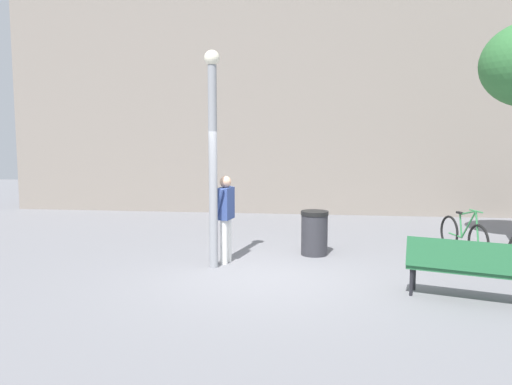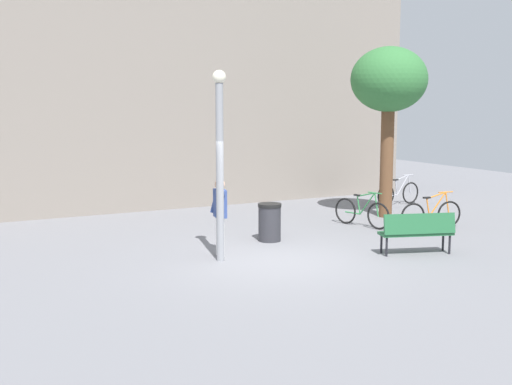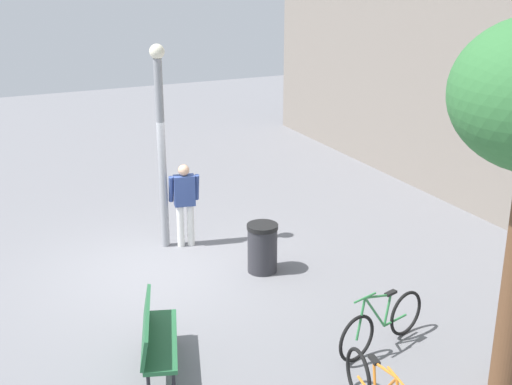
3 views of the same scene
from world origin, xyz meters
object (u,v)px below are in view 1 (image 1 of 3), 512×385
person_by_lamppost (225,213)px  park_bench (464,264)px  trash_bin (314,233)px  lamppost (213,147)px  bicycle_green (463,235)px

person_by_lamppost → park_bench: 4.30m
park_bench → trash_bin: size_ratio=1.84×
lamppost → person_by_lamppost: 1.31m
person_by_lamppost → park_bench: (3.88, -1.81, -0.42)m
person_by_lamppost → trash_bin: (1.68, 0.87, -0.51)m
park_bench → trash_bin: 3.47m
lamppost → person_by_lamppost: bearing=67.1°
park_bench → bicycle_green: bearing=75.1°
person_by_lamppost → trash_bin: 1.96m
park_bench → lamppost: bearing=160.4°
lamppost → park_bench: 4.60m
lamppost → trash_bin: size_ratio=4.35×
lamppost → park_bench: lamppost is taller
park_bench → person_by_lamppost: bearing=155.0°
person_by_lamppost → bicycle_green: (4.72, 1.34, -0.58)m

